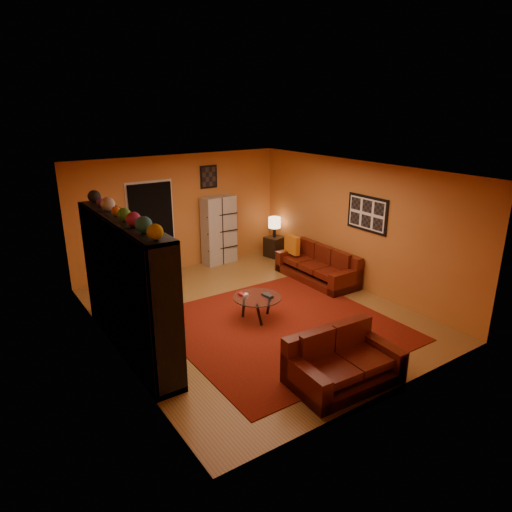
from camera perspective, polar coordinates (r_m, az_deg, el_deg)
floor at (r=8.42m, az=-0.29°, el=-7.16°), size 6.00×6.00×0.00m
ceiling at (r=7.65m, az=-0.33°, el=10.66°), size 6.00×6.00×0.00m
wall_back at (r=10.48m, az=-9.48°, el=5.35°), size 6.00×0.00×6.00m
wall_front at (r=5.84m, az=16.32°, el=-5.99°), size 6.00×0.00×6.00m
wall_left at (r=6.95m, az=-17.75°, el=-2.16°), size 0.00×6.00×6.00m
wall_right at (r=9.50m, az=12.37°, el=3.80°), size 0.00×6.00×6.00m
rug at (r=7.96m, az=3.14°, el=-8.75°), size 3.60×3.60×0.01m
doorway at (r=10.25m, az=-12.85°, el=3.22°), size 0.95×0.10×2.04m
wall_art_right at (r=9.22m, az=13.74°, el=5.17°), size 0.03×1.00×0.70m
wall_art_back at (r=10.65m, az=-5.94°, el=9.82°), size 0.42×0.03×0.52m
entertainment_unit at (r=7.09m, az=-15.82°, el=-3.71°), size 0.45×3.00×2.10m
tv at (r=7.07m, az=-15.27°, el=-4.05°), size 1.02×0.13×0.59m
sofa at (r=9.98m, az=7.92°, el=-1.32°), size 0.79×1.94×0.85m
loveseat at (r=6.53m, az=10.48°, el=-12.82°), size 1.54×0.97×0.85m
throw_pillow at (r=10.29m, az=4.53°, el=1.43°), size 0.12×0.42×0.42m
coffee_table at (r=8.04m, az=0.16°, el=-5.42°), size 0.85×0.85×0.42m
storage_cabinet at (r=10.82m, az=-4.65°, el=3.24°), size 0.84×0.44×1.61m
bowl_chair at (r=9.51m, az=-14.78°, el=-2.57°), size 0.74×0.74×0.60m
side_table at (r=11.40m, az=2.29°, el=1.19°), size 0.48×0.48×0.50m
table_lamp at (r=11.23m, az=2.33°, el=4.14°), size 0.30×0.30×0.50m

